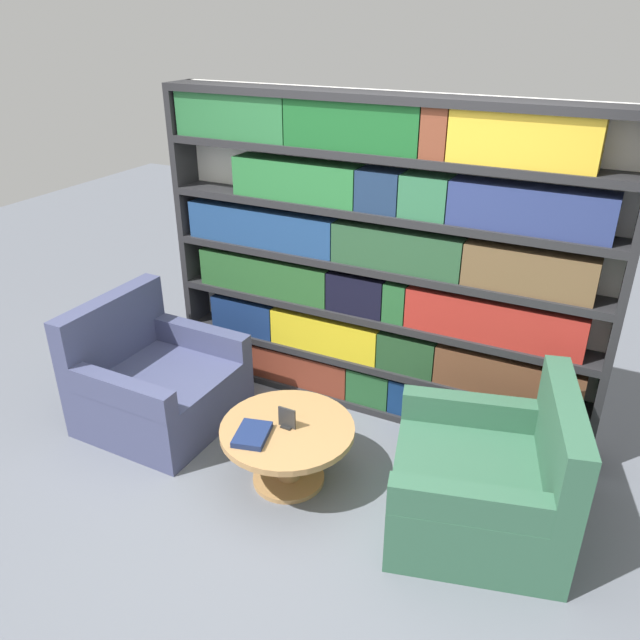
# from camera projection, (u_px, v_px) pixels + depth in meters

# --- Properties ---
(ground_plane) EXTENTS (14.00, 14.00, 0.00)m
(ground_plane) POSITION_uv_depth(u_px,v_px,m) (286.00, 511.00, 3.68)
(ground_plane) COLOR slate
(bookshelf) EXTENTS (3.10, 0.30, 2.21)m
(bookshelf) POSITION_uv_depth(u_px,v_px,m) (377.00, 265.00, 4.21)
(bookshelf) COLOR silver
(bookshelf) RESTS_ON ground_plane
(armchair_left) EXTENTS (0.93, 0.96, 0.88)m
(armchair_left) POSITION_uv_depth(u_px,v_px,m) (155.00, 384.00, 4.41)
(armchair_left) COLOR #42476B
(armchair_left) RESTS_ON ground_plane
(armchair_right) EXTENTS (1.14, 1.15, 0.88)m
(armchair_right) POSITION_uv_depth(u_px,v_px,m) (486.00, 484.00, 3.47)
(armchair_right) COLOR #336047
(armchair_right) RESTS_ON ground_plane
(coffee_table) EXTENTS (0.82, 0.82, 0.41)m
(coffee_table) POSITION_uv_depth(u_px,v_px,m) (288.00, 442.00, 3.80)
(coffee_table) COLOR #AD7F4C
(coffee_table) RESTS_ON ground_plane
(table_sign) EXTENTS (0.11, 0.06, 0.13)m
(table_sign) POSITION_uv_depth(u_px,v_px,m) (287.00, 419.00, 3.72)
(table_sign) COLOR black
(table_sign) RESTS_ON coffee_table
(stray_book) EXTENTS (0.24, 0.29, 0.04)m
(stray_book) POSITION_uv_depth(u_px,v_px,m) (252.00, 434.00, 3.65)
(stray_book) COLOR navy
(stray_book) RESTS_ON coffee_table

